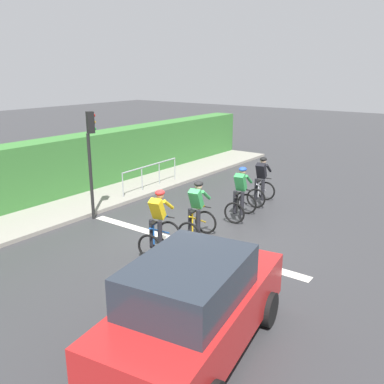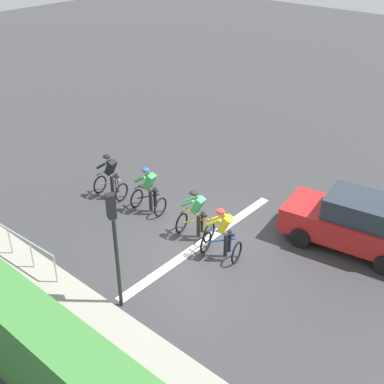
% 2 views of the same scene
% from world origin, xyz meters
% --- Properties ---
extents(ground_plane, '(80.00, 80.00, 0.00)m').
position_xyz_m(ground_plane, '(0.00, 0.00, 0.00)').
color(ground_plane, '#333335').
extents(sidewalk_kerb, '(2.80, 19.69, 0.12)m').
position_xyz_m(sidewalk_kerb, '(-5.15, 2.00, 0.06)').
color(sidewalk_kerb, gray).
rests_on(sidewalk_kerb, ground).
extents(road_marking_stop_line, '(7.00, 0.30, 0.01)m').
position_xyz_m(road_marking_stop_line, '(0.00, -0.15, 0.00)').
color(road_marking_stop_line, silver).
rests_on(road_marking_stop_line, ground).
extents(cyclist_lead, '(0.82, 1.16, 1.66)m').
position_xyz_m(cyclist_lead, '(0.01, 4.13, 0.80)').
color(cyclist_lead, black).
rests_on(cyclist_lead, ground).
extents(cyclist_second, '(0.81, 1.16, 1.66)m').
position_xyz_m(cyclist_second, '(0.20, 2.40, 0.80)').
color(cyclist_second, black).
rests_on(cyclist_second, ground).
extents(cyclist_mid, '(0.84, 1.17, 1.66)m').
position_xyz_m(cyclist_mid, '(0.10, 0.20, 0.80)').
color(cyclist_mid, black).
rests_on(cyclist_mid, ground).
extents(cyclist_fourth, '(0.88, 1.19, 1.66)m').
position_xyz_m(cyclist_fourth, '(-0.18, -1.06, 0.80)').
color(cyclist_fourth, black).
rests_on(cyclist_fourth, ground).
extents(car_red, '(2.37, 4.32, 1.76)m').
position_xyz_m(car_red, '(2.86, -3.71, 0.87)').
color(car_red, '#B21E1E').
rests_on(car_red, ground).
extents(traffic_light_near_crossing, '(0.26, 0.30, 3.34)m').
position_xyz_m(traffic_light_near_crossing, '(-3.53, -0.27, 2.22)').
color(traffic_light_near_crossing, black).
rests_on(traffic_light_near_crossing, ground).
extents(pedestrian_railing_kerbside, '(0.20, 3.20, 1.03)m').
position_xyz_m(pedestrian_railing_kerbside, '(-4.25, 3.18, 0.78)').
color(pedestrian_railing_kerbside, '#999EA3').
rests_on(pedestrian_railing_kerbside, ground).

